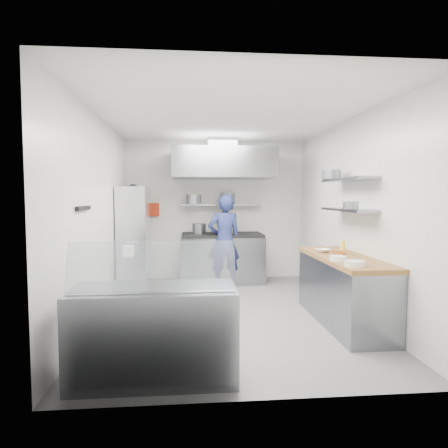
{
  "coord_description": "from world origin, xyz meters",
  "views": [
    {
      "loc": [
        -0.57,
        -5.65,
        1.69
      ],
      "look_at": [
        0.0,
        0.6,
        1.25
      ],
      "focal_mm": 32.0,
      "sensor_mm": 36.0,
      "label": 1
    }
  ],
  "objects": [
    {
      "name": "chef",
      "position": [
        0.11,
        1.69,
        0.86
      ],
      "size": [
        0.69,
        0.52,
        1.73
      ],
      "primitive_type": "imported",
      "rotation": [
        0.0,
        0.0,
        3.33
      ],
      "color": "navy",
      "rests_on": "floor"
    },
    {
      "name": "hood_duct",
      "position": [
        0.1,
        2.15,
        2.68
      ],
      "size": [
        0.55,
        0.55,
        0.24
      ],
      "primitive_type": "cube",
      "color": "slate",
      "rests_on": "extractor_hood"
    },
    {
      "name": "display_case",
      "position": [
        -0.89,
        -2.0,
        0.42
      ],
      "size": [
        1.5,
        0.7,
        0.85
      ],
      "primitive_type": "cube",
      "color": "gray",
      "rests_on": "floor"
    },
    {
      "name": "over_range_shelf",
      "position": [
        0.1,
        2.34,
        1.52
      ],
      "size": [
        1.6,
        0.3,
        0.04
      ],
      "primitive_type": "cube",
      "color": "gray",
      "rests_on": "wall_back"
    },
    {
      "name": "wire_rack",
      "position": [
        -1.53,
        1.56,
        0.93
      ],
      "size": [
        0.5,
        0.9,
        1.85
      ],
      "primitive_type": "cube",
      "color": "silver",
      "rests_on": "floor"
    },
    {
      "name": "wall_back",
      "position": [
        0.0,
        2.5,
        1.4
      ],
      "size": [
        3.6,
        2.8,
        0.02
      ],
      "primitive_type": "cube",
      "rotation": [
        1.57,
        0.0,
        0.0
      ],
      "color": "white",
      "rests_on": "floor"
    },
    {
      "name": "floor",
      "position": [
        0.0,
        0.0,
        0.0
      ],
      "size": [
        5.0,
        5.0,
        0.0
      ],
      "primitive_type": "plane",
      "color": "slate",
      "rests_on": "ground"
    },
    {
      "name": "display_glass",
      "position": [
        -0.89,
        -2.12,
        1.07
      ],
      "size": [
        1.47,
        0.19,
        0.42
      ],
      "primitive_type": "cube",
      "rotation": [
        -0.38,
        0.0,
        0.0
      ],
      "color": "silver",
      "rests_on": "display_case"
    },
    {
      "name": "knife_strip",
      "position": [
        -1.78,
        -0.9,
        1.55
      ],
      "size": [
        0.04,
        0.55,
        0.05
      ],
      "primitive_type": "cube",
      "color": "black",
      "rests_on": "wall_left"
    },
    {
      "name": "shelf_pot_a",
      "position": [
        -0.45,
        2.1,
        1.63
      ],
      "size": [
        0.29,
        0.29,
        0.18
      ],
      "primitive_type": "cylinder",
      "color": "slate",
      "rests_on": "over_range_shelf"
    },
    {
      "name": "shelf_pot_b",
      "position": [
        0.25,
        2.49,
        1.65
      ],
      "size": [
        0.29,
        0.29,
        0.22
      ],
      "primitive_type": "cylinder",
      "color": "slate",
      "rests_on": "over_range_shelf"
    },
    {
      "name": "wall_left",
      "position": [
        -1.8,
        0.0,
        1.4
      ],
      "size": [
        2.8,
        5.0,
        0.02
      ],
      "primitive_type": "cube",
      "rotation": [
        1.57,
        0.0,
        1.57
      ],
      "color": "white",
      "rests_on": "floor"
    },
    {
      "name": "wall_front",
      "position": [
        0.0,
        -2.5,
        1.4
      ],
      "size": [
        3.6,
        2.8,
        0.02
      ],
      "primitive_type": "cube",
      "rotation": [
        -1.57,
        0.0,
        0.0
      ],
      "color": "white",
      "rests_on": "floor"
    },
    {
      "name": "plate_stack_b",
      "position": [
        1.26,
        -0.97,
        0.93
      ],
      "size": [
        0.2,
        0.2,
        0.06
      ],
      "primitive_type": "cylinder",
      "color": "white",
      "rests_on": "prep_counter_top"
    },
    {
      "name": "squeeze_bottle",
      "position": [
        1.54,
        -0.41,
        0.99
      ],
      "size": [
        0.06,
        0.06,
        0.18
      ],
      "primitive_type": "cylinder",
      "color": "yellow",
      "rests_on": "prep_counter_top"
    },
    {
      "name": "prep_counter_top",
      "position": [
        1.48,
        -0.6,
        0.87
      ],
      "size": [
        0.65,
        2.04,
        0.06
      ],
      "primitive_type": "cube",
      "color": "brown",
      "rests_on": "prep_counter_base"
    },
    {
      "name": "rack_bin_a",
      "position": [
        -1.53,
        0.88,
        0.8
      ],
      "size": [
        0.16,
        0.19,
        0.17
      ],
      "primitive_type": "cube",
      "color": "white",
      "rests_on": "wire_rack"
    },
    {
      "name": "prep_counter_base",
      "position": [
        1.48,
        -0.6,
        0.42
      ],
      "size": [
        0.62,
        2.0,
        0.84
      ],
      "primitive_type": "cube",
      "color": "gray",
      "rests_on": "floor"
    },
    {
      "name": "shelf_pot_d",
      "position": [
        1.57,
        0.15,
        2.01
      ],
      "size": [
        0.28,
        0.28,
        0.14
      ],
      "primitive_type": "cylinder",
      "color": "slate",
      "rests_on": "wall_shelf_upper"
    },
    {
      "name": "wall_right",
      "position": [
        1.8,
        0.0,
        1.4
      ],
      "size": [
        2.8,
        5.0,
        0.02
      ],
      "primitive_type": "cube",
      "rotation": [
        1.57,
        0.0,
        -1.57
      ],
      "color": "white",
      "rests_on": "floor"
    },
    {
      "name": "stock_pot_mid",
      "position": [
        0.21,
        2.06,
        1.08
      ],
      "size": [
        0.31,
        0.31,
        0.24
      ],
      "primitive_type": "cylinder",
      "color": "slate",
      "rests_on": "cooktop"
    },
    {
      "name": "wall_shelf_upper",
      "position": [
        1.64,
        -0.3,
        1.92
      ],
      "size": [
        0.3,
        1.3,
        0.04
      ],
      "primitive_type": "cube",
      "color": "gray",
      "rests_on": "wall_right"
    },
    {
      "name": "plate_stack_a",
      "position": [
        1.3,
        -1.35,
        0.93
      ],
      "size": [
        0.23,
        0.23,
        0.06
      ],
      "primitive_type": "cylinder",
      "color": "white",
      "rests_on": "prep_counter_top"
    },
    {
      "name": "red_firebox",
      "position": [
        -1.25,
        2.44,
        1.42
      ],
      "size": [
        0.22,
        0.1,
        0.26
      ],
      "primitive_type": "cube",
      "color": "#B3280E",
      "rests_on": "wall_back"
    },
    {
      "name": "stock_pot_left",
      "position": [
        -0.35,
        2.1,
        1.06
      ],
      "size": [
        0.27,
        0.27,
        0.2
      ],
      "primitive_type": "cylinder",
      "color": "slate",
      "rests_on": "cooktop"
    },
    {
      "name": "shelf_pot_c",
      "position": [
        1.55,
        -0.63,
        1.57
      ],
      "size": [
        0.2,
        0.2,
        0.1
      ],
      "primitive_type": "cylinder",
      "color": "slate",
      "rests_on": "wall_shelf_lower"
    },
    {
      "name": "mixing_bowl",
      "position": [
        1.32,
        -0.23,
        0.92
      ],
      "size": [
        0.25,
        0.25,
        0.05
      ],
      "primitive_type": "imported",
      "rotation": [
        0.0,
        0.0,
        0.33
      ],
      "color": "white",
      "rests_on": "prep_counter_top"
    },
    {
      "name": "rack_bin_b",
      "position": [
        -1.53,
        1.34,
        1.3
      ],
      "size": [
        0.14,
        0.18,
        0.16
      ],
      "primitive_type": "cube",
      "color": "yellow",
      "rests_on": "wire_rack"
    },
    {
      "name": "wall_shelf_lower",
      "position": [
        1.64,
        -0.3,
        1.5
      ],
      "size": [
        0.3,
        1.3,
        0.04
      ],
      "primitive_type": "cube",
      "color": "gray",
      "rests_on": "wall_right"
    },
    {
      "name": "cooktop",
      "position": [
        0.1,
        2.1,
        0.93
      ],
      "size": [
        1.57,
        0.78,
        0.06
      ],
      "primitive_type": "cube",
      "color": "black",
      "rests_on": "gas_range"
    },
    {
      "name": "copper_pan",
      "position": [
        1.47,
        -0.44,
        0.93
      ],
      "size": [
        0.16,
        0.16,
        0.06
      ],
      "primitive_type": "cylinder",
      "color": "#D5833C",
      "rests_on": "prep_counter_top"
    },
    {
      "name": "gas_range",
      "position": [
        0.1,
        2.1,
        0.45
      ],
      "size": [
        1.6,
        0.8,
        0.9
      ],
      "primitive_type": "cube",
      "color": "gray",
      "rests_on": "floor"
    },
    {
      "name": "rack_jar",
      "position": [
        -1.48,
        1.22,
        1.8
      ],
      "size": [
        0.11,
        0.11,
        0.18
      ],
      "primitive_type": "cylinder",
      "color": "black",
      "rests_on": "wire_rack"
    },
    {
      "name": "ceiling",
      "position": [
        0.0,
        0.0,
        2.8
      ],
      "size": [
        5.0,
        5.0,
        0.0
      ],
      "primitive_type": "plane",
      "rotation": [
        3.14,
        0.0,
        0.0
      ],
      "color": "silver",
      "rests_on": "wall_back"
    },
    {
      "name": "extractor_hood",
      "position": [
        0.1,
        1.93,
        2.3
      ],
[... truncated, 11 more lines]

